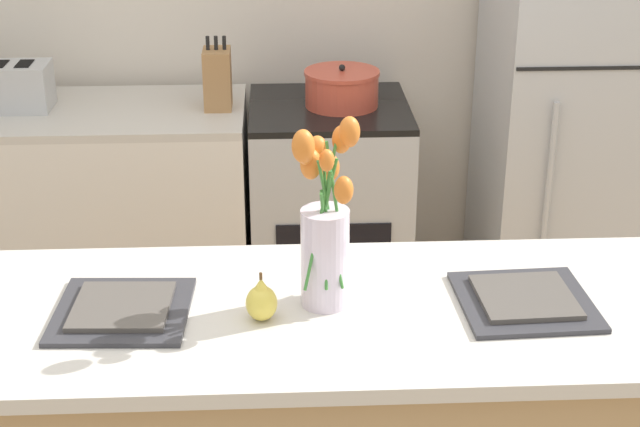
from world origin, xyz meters
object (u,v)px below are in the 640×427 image
at_px(pear_figurine, 261,301).
at_px(toaster, 15,86).
at_px(refrigerator, 579,101).
at_px(plate_setting_right, 525,300).
at_px(knife_block, 217,79).
at_px(plate_setting_left, 122,309).
at_px(stove_range, 329,215).
at_px(cooking_pot, 342,88).
at_px(flower_vase, 325,230).

bearing_deg(pear_figurine, toaster, 118.98).
distance_m(pear_figurine, toaster, 1.90).
bearing_deg(toaster, refrigerator, -0.42).
bearing_deg(plate_setting_right, toaster, 133.03).
distance_m(plate_setting_right, knife_block, 1.77).
bearing_deg(knife_block, toaster, 178.44).
relative_size(refrigerator, plate_setting_left, 5.91).
bearing_deg(pear_figurine, refrigerator, 54.07).
bearing_deg(toaster, plate_setting_right, -46.97).
distance_m(stove_range, plate_setting_left, 1.77).
height_order(stove_range, cooking_pot, cooking_pot).
xyz_separation_m(refrigerator, knife_block, (-1.36, -0.00, 0.11)).
bearing_deg(stove_range, toaster, 179.19).
distance_m(plate_setting_left, knife_block, 1.61).
height_order(pear_figurine, toaster, toaster).
distance_m(refrigerator, knife_block, 1.37).
xyz_separation_m(refrigerator, cooking_pot, (-0.90, -0.01, 0.06)).
distance_m(stove_range, knife_block, 0.70).
bearing_deg(refrigerator, toaster, 179.58).
bearing_deg(knife_block, plate_setting_left, -94.89).
distance_m(flower_vase, pear_figurine, 0.21).
relative_size(plate_setting_left, knife_block, 1.14).
bearing_deg(plate_setting_right, stove_range, 102.34).
xyz_separation_m(flower_vase, plate_setting_left, (-0.45, -0.03, -0.17)).
relative_size(toaster, knife_block, 1.04).
xyz_separation_m(flower_vase, toaster, (-1.06, 1.59, -0.13)).
height_order(pear_figurine, cooking_pot, cooking_pot).
xyz_separation_m(refrigerator, flower_vase, (-1.05, -1.58, 0.22)).
height_order(toaster, knife_block, knife_block).
relative_size(plate_setting_left, cooking_pot, 1.09).
distance_m(stove_range, pear_figurine, 1.74).
xyz_separation_m(pear_figurine, cooking_pot, (0.29, 1.64, -0.01)).
xyz_separation_m(toaster, knife_block, (0.75, -0.02, 0.03)).
height_order(pear_figurine, knife_block, knife_block).
relative_size(stove_range, plate_setting_left, 2.94).
height_order(plate_setting_left, knife_block, knife_block).
relative_size(flower_vase, knife_block, 1.65).
height_order(cooking_pot, knife_block, knife_block).
xyz_separation_m(plate_setting_left, knife_block, (0.14, 1.60, 0.07)).
bearing_deg(knife_block, pear_figurine, -84.00).
relative_size(refrigerator, toaster, 6.48).
bearing_deg(flower_vase, toaster, 123.65).
bearing_deg(toaster, knife_block, -1.56).
bearing_deg(refrigerator, plate_setting_right, -110.47).
bearing_deg(flower_vase, stove_range, 86.37).
height_order(pear_figurine, plate_setting_left, pear_figurine).
xyz_separation_m(plate_setting_left, cooking_pot, (0.60, 1.60, 0.02)).
bearing_deg(refrigerator, cooking_pot, -179.57).
height_order(plate_setting_left, plate_setting_right, same).
distance_m(toaster, knife_block, 0.75).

